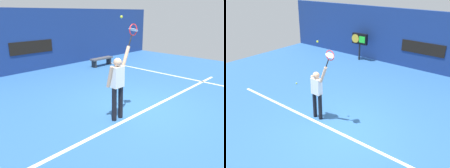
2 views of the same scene
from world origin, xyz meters
TOP-DOWN VIEW (x-y plane):
  - ground_plane at (0.00, 0.00)m, footprint 18.00×18.00m
  - back_wall at (0.00, 6.75)m, footprint 18.00×0.20m
  - sponsor_banner_center at (0.00, 6.63)m, footprint 2.20×0.03m
  - court_baseline at (0.00, -0.22)m, footprint 10.00×0.10m
  - court_sideline at (3.99, 2.00)m, footprint 0.10×7.00m
  - tennis_player at (-1.04, 0.02)m, footprint 0.71×0.31m
  - tennis_racket at (-0.47, 0.02)m, footprint 0.41×0.27m
  - tennis_ball at (-0.93, 0.01)m, footprint 0.07×0.07m
  - court_bench at (3.11, 5.01)m, footprint 1.40×0.36m
  - water_bottle at (4.19, 5.01)m, footprint 0.07×0.07m

SIDE VIEW (x-z plane):
  - ground_plane at x=0.00m, z-range 0.00..0.00m
  - court_baseline at x=0.00m, z-range 0.00..0.01m
  - court_sideline at x=3.99m, z-range 0.00..0.01m
  - water_bottle at x=4.19m, z-range 0.00..0.24m
  - court_bench at x=3.11m, z-range 0.11..0.56m
  - tennis_player at x=-1.04m, z-range 0.03..1.99m
  - sponsor_banner_center at x=0.00m, z-range 0.88..1.48m
  - back_wall at x=0.00m, z-range 0.00..3.00m
  - tennis_racket at x=-0.47m, z-range 2.01..2.64m
  - tennis_ball at x=-0.93m, z-range 2.65..2.72m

